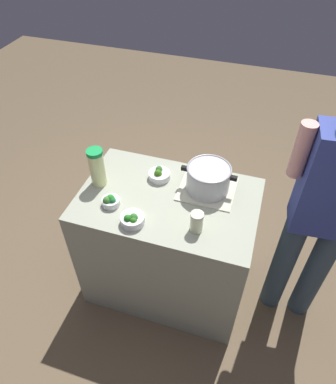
{
  "coord_description": "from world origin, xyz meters",
  "views": [
    {
      "loc": [
        0.44,
        -1.4,
        2.36
      ],
      "look_at": [
        0.0,
        0.0,
        0.94
      ],
      "focal_mm": 32.95,
      "sensor_mm": 36.0,
      "label": 1
    }
  ],
  "objects": [
    {
      "name": "counter_slab",
      "position": [
        0.0,
        0.0,
        0.45
      ],
      "size": [
        1.06,
        0.69,
        0.89
      ],
      "primitive_type": "cube",
      "color": "#9AA08A",
      "rests_on": "ground_plane"
    },
    {
      "name": "broccoli_bowl_front",
      "position": [
        -0.11,
        0.15,
        0.92
      ],
      "size": [
        0.14,
        0.14,
        0.08
      ],
      "color": "silver",
      "rests_on": "counter_slab"
    },
    {
      "name": "mason_jar",
      "position": [
        0.22,
        -0.18,
        0.96
      ],
      "size": [
        0.07,
        0.07,
        0.12
      ],
      "color": "beige",
      "rests_on": "counter_slab"
    },
    {
      "name": "broccoli_bowl_back",
      "position": [
        -0.13,
        -0.24,
        0.92
      ],
      "size": [
        0.13,
        0.13,
        0.08
      ],
      "color": "silver",
      "rests_on": "counter_slab"
    },
    {
      "name": "broccoli_bowl_center",
      "position": [
        -0.3,
        -0.15,
        0.92
      ],
      "size": [
        0.1,
        0.1,
        0.07
      ],
      "color": "silver",
      "rests_on": "counter_slab"
    },
    {
      "name": "ground_plane",
      "position": [
        0.0,
        0.0,
        0.0
      ],
      "size": [
        8.0,
        8.0,
        0.0
      ],
      "primitive_type": "plane",
      "color": "brown"
    },
    {
      "name": "dish_cloth",
      "position": [
        0.2,
        0.14,
        0.9
      ],
      "size": [
        0.33,
        0.3,
        0.01
      ],
      "primitive_type": "cube",
      "color": "beige",
      "rests_on": "counter_slab"
    },
    {
      "name": "person_cook",
      "position": [
        0.85,
        0.09,
        0.93
      ],
      "size": [
        0.5,
        0.23,
        1.68
      ],
      "color": "#374A5A",
      "rests_on": "ground_plane"
    },
    {
      "name": "cooking_pot",
      "position": [
        0.2,
        0.14,
        0.99
      ],
      "size": [
        0.33,
        0.26,
        0.16
      ],
      "color": "#B7B7BC",
      "rests_on": "dish_cloth"
    },
    {
      "name": "lemonade_pitcher",
      "position": [
        -0.44,
        -0.0,
        1.02
      ],
      "size": [
        0.1,
        0.1,
        0.25
      ],
      "color": "#ECF3A1",
      "rests_on": "counter_slab"
    }
  ]
}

